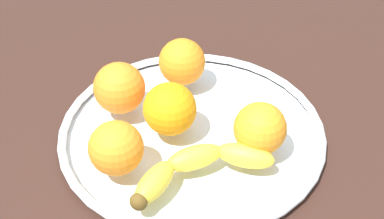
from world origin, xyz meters
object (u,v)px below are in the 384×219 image
at_px(orange_back_left, 119,88).
at_px(orange_center, 116,148).
at_px(fruit_bowl, 192,130).
at_px(orange_back_right, 170,109).
at_px(orange_front_left, 182,62).
at_px(banana, 197,166).
at_px(orange_front_right, 260,128).

xyz_separation_m(orange_back_left, orange_center, (0.02, 0.12, -0.00)).
xyz_separation_m(fruit_bowl, orange_back_left, (0.09, -0.06, 0.05)).
xyz_separation_m(orange_back_right, orange_back_left, (0.06, -0.06, 0.00)).
distance_m(orange_front_left, orange_back_left, 0.11).
xyz_separation_m(banana, orange_front_left, (-0.03, -0.20, 0.02)).
relative_size(fruit_bowl, orange_front_left, 5.21).
relative_size(orange_back_right, orange_front_right, 1.05).
bearing_deg(orange_back_left, banana, 116.06).
xyz_separation_m(fruit_bowl, orange_front_right, (-0.08, 0.06, 0.04)).
bearing_deg(orange_front_right, orange_back_left, -37.00).
bearing_deg(orange_back_left, orange_back_right, 133.95).
xyz_separation_m(banana, orange_center, (0.10, -0.04, 0.02)).
relative_size(orange_back_right, orange_back_left, 0.99).
height_order(banana, orange_center, orange_center).
height_order(fruit_bowl, orange_back_left, orange_back_left).
xyz_separation_m(orange_front_left, orange_front_right, (-0.07, 0.17, -0.00)).
distance_m(fruit_bowl, orange_back_left, 0.12).
bearing_deg(banana, orange_front_right, -171.22).
distance_m(banana, orange_front_left, 0.20).
xyz_separation_m(fruit_bowl, orange_front_left, (-0.01, -0.11, 0.05)).
xyz_separation_m(orange_front_right, orange_center, (0.19, -0.01, -0.00)).
relative_size(fruit_bowl, orange_front_right, 5.36).
relative_size(banana, orange_center, 2.85).
relative_size(orange_back_left, orange_center, 1.07).
height_order(fruit_bowl, banana, banana).
xyz_separation_m(banana, orange_back_left, (0.08, -0.16, 0.02)).
bearing_deg(banana, orange_center, -29.18).
distance_m(orange_back_left, orange_center, 0.12).
bearing_deg(fruit_bowl, orange_back_left, -33.98).
xyz_separation_m(orange_front_left, orange_center, (0.12, 0.17, -0.00)).
bearing_deg(orange_back_left, orange_center, 80.90).
distance_m(banana, orange_back_left, 0.18).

